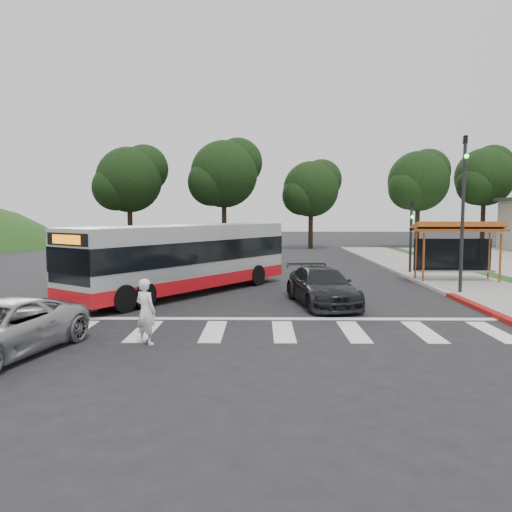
{
  "coord_description": "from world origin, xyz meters",
  "views": [
    {
      "loc": [
        1.37,
        -19.02,
        3.4
      ],
      "look_at": [
        1.14,
        1.53,
        1.6
      ],
      "focal_mm": 35.0,
      "sensor_mm": 36.0,
      "label": 1
    }
  ],
  "objects": [
    {
      "name": "transit_bus",
      "position": [
        -1.81,
        1.74,
        1.44
      ],
      "size": [
        8.33,
        10.5,
        2.87
      ],
      "primitive_type": null,
      "rotation": [
        0.0,
        0.0,
        -0.61
      ],
      "color": "#A8AAAD",
      "rests_on": "ground"
    },
    {
      "name": "tree_north_b",
      "position": [
        6.07,
        28.06,
        5.66
      ],
      "size": [
        5.72,
        5.33,
        8.43
      ],
      "color": "black",
      "rests_on": "ground"
    },
    {
      "name": "curb_east_red",
      "position": [
        9.0,
        -2.0,
        0.08
      ],
      "size": [
        0.32,
        6.0,
        0.15
      ],
      "primitive_type": "cube",
      "color": "maroon",
      "rests_on": "ground"
    },
    {
      "name": "bus_shelter",
      "position": [
        10.8,
        5.1,
        2.35
      ],
      "size": [
        4.2,
        1.6,
        2.86
      ],
      "color": "#984919",
      "rests_on": "sidewalk_east"
    },
    {
      "name": "traffic_signal_ne_tall",
      "position": [
        9.6,
        1.49,
        3.88
      ],
      "size": [
        0.18,
        0.37,
        6.5
      ],
      "color": "black",
      "rests_on": "ground"
    },
    {
      "name": "dark_sedan",
      "position": [
        3.6,
        -0.8,
        0.69
      ],
      "size": [
        2.7,
        4.98,
        1.37
      ],
      "primitive_type": "imported",
      "rotation": [
        0.0,
        0.0,
        0.17
      ],
      "color": "black",
      "rests_on": "ground"
    },
    {
      "name": "tree_ne_b",
      "position": [
        23.08,
        30.06,
        6.92
      ],
      "size": [
        6.16,
        5.74,
        10.02
      ],
      "color": "black",
      "rests_on": "ground"
    },
    {
      "name": "crosswalk_ladder",
      "position": [
        0.0,
        -5.0,
        0.01
      ],
      "size": [
        18.0,
        2.6,
        0.01
      ],
      "primitive_type": "cube",
      "color": "silver",
      "rests_on": "ground"
    },
    {
      "name": "traffic_signal_ne_short",
      "position": [
        9.6,
        8.49,
        2.48
      ],
      "size": [
        0.18,
        0.37,
        4.0
      ],
      "color": "black",
      "rests_on": "ground"
    },
    {
      "name": "tree_north_a",
      "position": [
        -1.92,
        26.07,
        6.92
      ],
      "size": [
        6.6,
        6.15,
        10.17
      ],
      "color": "black",
      "rests_on": "ground"
    },
    {
      "name": "ground",
      "position": [
        0.0,
        0.0,
        0.0
      ],
      "size": [
        140.0,
        140.0,
        0.0
      ],
      "primitive_type": "plane",
      "color": "black",
      "rests_on": "ground"
    },
    {
      "name": "pedestrian",
      "position": [
        -1.61,
        -6.4,
        0.86
      ],
      "size": [
        0.75,
        0.68,
        1.71
      ],
      "primitive_type": "imported",
      "rotation": [
        0.0,
        0.0,
        2.58
      ],
      "color": "white",
      "rests_on": "ground"
    },
    {
      "name": "curb_east",
      "position": [
        9.0,
        8.0,
        0.07
      ],
      "size": [
        0.3,
        40.0,
        0.15
      ],
      "primitive_type": "cube",
      "color": "#9E9991",
      "rests_on": "ground"
    },
    {
      "name": "tree_ne_a",
      "position": [
        16.08,
        28.06,
        6.39
      ],
      "size": [
        6.16,
        5.74,
        9.3
      ],
      "color": "black",
      "rests_on": "parking_lot"
    },
    {
      "name": "sidewalk_east",
      "position": [
        11.0,
        8.0,
        0.06
      ],
      "size": [
        4.0,
        40.0,
        0.12
      ],
      "primitive_type": "cube",
      "color": "gray",
      "rests_on": "ground"
    },
    {
      "name": "tree_north_c",
      "position": [
        -9.92,
        24.06,
        6.29
      ],
      "size": [
        6.16,
        5.74,
        9.3
      ],
      "color": "black",
      "rests_on": "ground"
    }
  ]
}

